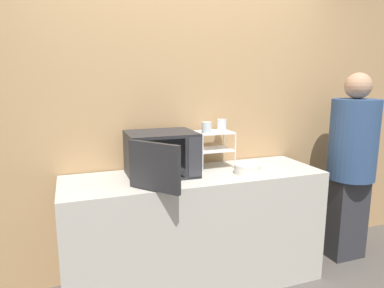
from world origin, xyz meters
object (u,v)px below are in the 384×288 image
(microwave, at_px, (161,154))
(person, at_px, (352,159))
(glass_front_left, at_px, (206,128))
(dish_rack, at_px, (214,142))
(bowl, at_px, (247,169))
(glass_back_right, at_px, (222,125))

(microwave, xyz_separation_m, person, (1.67, -0.12, -0.14))
(microwave, distance_m, glass_front_left, 0.41)
(dish_rack, height_order, bowl, dish_rack)
(microwave, height_order, person, person)
(microwave, relative_size, dish_rack, 2.43)
(microwave, xyz_separation_m, bowl, (0.62, -0.16, -0.13))
(glass_front_left, relative_size, glass_back_right, 1.00)
(glass_back_right, relative_size, person, 0.05)
(person, bearing_deg, glass_front_left, 173.54)
(microwave, bearing_deg, dish_rack, 11.69)
(bowl, bearing_deg, dish_rack, 122.67)
(dish_rack, relative_size, person, 0.18)
(dish_rack, height_order, glass_back_right, glass_back_right)
(dish_rack, xyz_separation_m, glass_front_left, (-0.09, -0.07, 0.12))
(bowl, bearing_deg, person, 2.40)
(glass_front_left, height_order, person, person)
(glass_back_right, bearing_deg, dish_rack, -148.09)
(glass_front_left, xyz_separation_m, glass_back_right, (0.18, 0.12, 0.00))
(microwave, relative_size, glass_front_left, 8.10)
(glass_front_left, xyz_separation_m, bowl, (0.26, -0.19, -0.30))
(dish_rack, relative_size, glass_front_left, 3.34)
(microwave, distance_m, dish_rack, 0.47)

